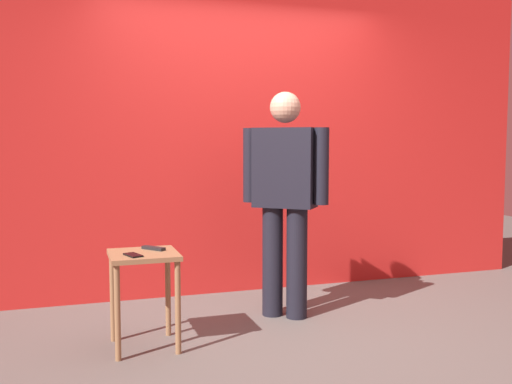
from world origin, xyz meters
name	(u,v)px	position (x,y,z in m)	size (l,w,h in m)	color
ground_plane	(308,342)	(0.00, 0.00, 0.00)	(12.00, 12.00, 0.00)	#59544F
back_wall_red	(243,119)	(0.00, 1.45, 1.50)	(5.54, 0.12, 3.00)	red
standing_person	(285,192)	(0.06, 0.58, 0.93)	(0.58, 0.49, 1.67)	black
side_table	(144,272)	(-1.03, 0.23, 0.49)	(0.42, 0.42, 0.61)	olive
cell_phone	(133,255)	(-1.10, 0.14, 0.62)	(0.07, 0.14, 0.01)	black
tv_remote	(154,248)	(-0.95, 0.31, 0.62)	(0.04, 0.17, 0.02)	black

